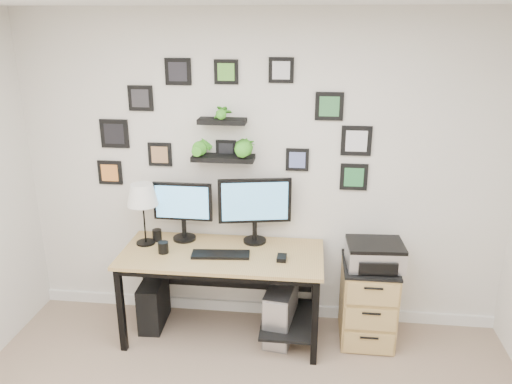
# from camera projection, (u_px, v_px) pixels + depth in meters

# --- Properties ---
(room) EXTENTS (4.00, 4.00, 4.00)m
(room) POSITION_uv_depth(u_px,v_px,m) (261.00, 308.00, 4.48)
(room) COLOR gray
(room) RESTS_ON ground
(desk) EXTENTS (1.60, 0.70, 0.75)m
(desk) POSITION_uv_depth(u_px,v_px,m) (227.00, 265.00, 4.02)
(desk) COLOR tan
(desk) RESTS_ON ground
(monitor_left) EXTENTS (0.49, 0.19, 0.50)m
(monitor_left) POSITION_uv_depth(u_px,v_px,m) (183.00, 207.00, 4.09)
(monitor_left) COLOR black
(monitor_left) RESTS_ON desk
(monitor_right) EXTENTS (0.59, 0.22, 0.55)m
(monitor_right) POSITION_uv_depth(u_px,v_px,m) (255.00, 205.00, 4.03)
(monitor_right) COLOR black
(monitor_right) RESTS_ON desk
(keyboard) EXTENTS (0.46, 0.18, 0.02)m
(keyboard) POSITION_uv_depth(u_px,v_px,m) (221.00, 255.00, 3.89)
(keyboard) COLOR black
(keyboard) RESTS_ON desk
(mouse) EXTENTS (0.07, 0.11, 0.03)m
(mouse) POSITION_uv_depth(u_px,v_px,m) (282.00, 258.00, 3.82)
(mouse) COLOR black
(mouse) RESTS_ON desk
(table_lamp) EXTENTS (0.25, 0.25, 0.51)m
(table_lamp) POSITION_uv_depth(u_px,v_px,m) (142.00, 196.00, 3.98)
(table_lamp) COLOR black
(table_lamp) RESTS_ON desk
(mug) EXTENTS (0.08, 0.08, 0.09)m
(mug) POSITION_uv_depth(u_px,v_px,m) (163.00, 247.00, 3.93)
(mug) COLOR black
(mug) RESTS_ON desk
(pen_cup) EXTENTS (0.08, 0.08, 0.10)m
(pen_cup) POSITION_uv_depth(u_px,v_px,m) (157.00, 235.00, 4.15)
(pen_cup) COLOR black
(pen_cup) RESTS_ON desk
(pc_tower_black) EXTENTS (0.20, 0.42, 0.41)m
(pc_tower_black) POSITION_uv_depth(u_px,v_px,m) (154.00, 303.00, 4.27)
(pc_tower_black) COLOR black
(pc_tower_black) RESTS_ON ground
(pc_tower_grey) EXTENTS (0.27, 0.49, 0.46)m
(pc_tower_grey) POSITION_uv_depth(u_px,v_px,m) (281.00, 312.00, 4.08)
(pc_tower_grey) COLOR gray
(pc_tower_grey) RESTS_ON ground
(file_cabinet) EXTENTS (0.43, 0.53, 0.67)m
(file_cabinet) POSITION_uv_depth(u_px,v_px,m) (368.00, 301.00, 4.04)
(file_cabinet) COLOR tan
(file_cabinet) RESTS_ON ground
(printer) EXTENTS (0.45, 0.37, 0.19)m
(printer) POSITION_uv_depth(u_px,v_px,m) (375.00, 254.00, 3.88)
(printer) COLOR silver
(printer) RESTS_ON file_cabinet
(wall_decor) EXTENTS (2.26, 0.18, 1.06)m
(wall_decor) POSITION_uv_depth(u_px,v_px,m) (226.00, 132.00, 3.94)
(wall_decor) COLOR black
(wall_decor) RESTS_ON ground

